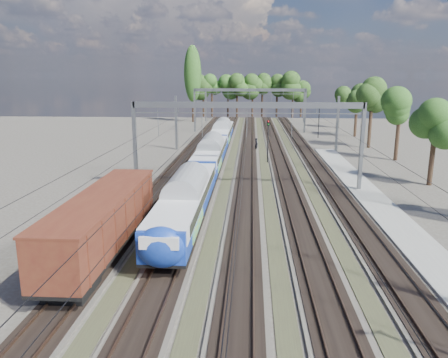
# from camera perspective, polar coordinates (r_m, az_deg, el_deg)

# --- Properties ---
(track_bed) EXTENTS (21.00, 130.00, 0.34)m
(track_bed) POSITION_cam_1_polar(r_m,az_deg,el_deg) (59.98, 3.09, 2.32)
(track_bed) COLOR #47423A
(track_bed) RESTS_ON ground
(platform) EXTENTS (3.00, 70.00, 0.30)m
(platform) POSITION_cam_1_polar(r_m,az_deg,el_deg) (37.55, 21.38, -5.27)
(platform) COLOR gray
(platform) RESTS_ON ground
(catenary) EXTENTS (25.65, 130.00, 9.00)m
(catenary) POSITION_cam_1_polar(r_m,az_deg,el_deg) (66.76, 3.52, 8.89)
(catenary) COLOR slate
(catenary) RESTS_ON ground
(tree_belt) EXTENTS (39.84, 99.21, 11.64)m
(tree_belt) POSITION_cam_1_polar(r_m,az_deg,el_deg) (108.45, 7.34, 11.34)
(tree_belt) COLOR black
(tree_belt) RESTS_ON ground
(poplar) EXTENTS (4.40, 4.40, 19.04)m
(poplar) POSITION_cam_1_polar(r_m,az_deg,el_deg) (112.88, -4.12, 13.47)
(poplar) COLOR black
(poplar) RESTS_ON ground
(emu_train) EXTENTS (2.94, 62.27, 4.30)m
(emu_train) POSITION_cam_1_polar(r_m,az_deg,el_deg) (53.93, -1.74, 3.72)
(emu_train) COLOR black
(emu_train) RESTS_ON ground
(freight_boxcar) EXTENTS (3.20, 15.46, 3.99)m
(freight_boxcar) POSITION_cam_1_polar(r_m,az_deg,el_deg) (29.37, -15.49, -5.22)
(freight_boxcar) COLOR black
(freight_boxcar) RESTS_ON ground
(worker) EXTENTS (0.64, 0.80, 1.91)m
(worker) POSITION_cam_1_polar(r_m,az_deg,el_deg) (69.68, 4.25, 4.56)
(worker) COLOR black
(worker) RESTS_ON ground
(signal_near) EXTENTS (0.41, 0.37, 5.74)m
(signal_near) POSITION_cam_1_polar(r_m,az_deg,el_deg) (59.28, 5.78, 5.60)
(signal_near) COLOR black
(signal_near) RESTS_ON ground
(signal_far) EXTENTS (0.46, 0.42, 6.44)m
(signal_far) POSITION_cam_1_polar(r_m,az_deg,el_deg) (85.23, 12.31, 8.01)
(signal_far) COLOR black
(signal_far) RESTS_ON ground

